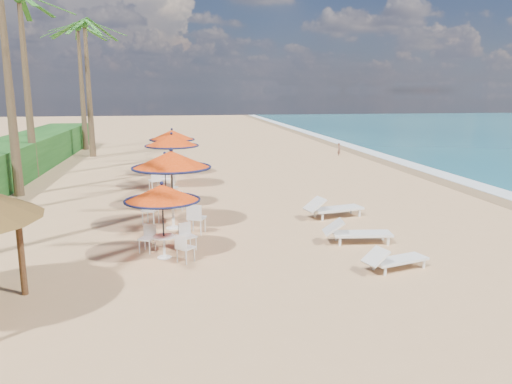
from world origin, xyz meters
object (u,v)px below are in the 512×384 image
station_1 (171,167)px  lounger_near (394,259)px  station_3 (170,147)px  lounger_mid (355,232)px  station_4 (173,141)px  station_0 (164,202)px  lounger_far (332,208)px  station_2 (165,167)px

station_1 → lounger_near: 7.53m
station_3 → lounger_mid: 11.14m
lounger_near → lounger_mid: 2.34m
station_4 → lounger_mid: (5.29, -13.35, -1.50)m
lounger_near → station_0: bearing=145.2°
station_1 → station_4: 10.84m
station_1 → station_3: (-0.09, 7.10, -0.14)m
station_1 → lounger_far: station_1 is taller
station_0 → station_2: station_2 is taller
station_4 → lounger_mid: size_ratio=1.21×
station_2 → lounger_mid: (5.61, -5.65, -1.25)m
station_2 → station_3: 3.98m
station_4 → station_1: bearing=-90.2°
lounger_near → lounger_far: bearing=72.8°
lounger_near → station_4: bearing=93.1°
lounger_mid → lounger_far: lounger_far is taller
station_0 → station_3: 10.03m
station_4 → lounger_near: 16.68m
station_0 → station_3: size_ratio=0.81×
station_2 → lounger_far: bearing=-23.9°
station_2 → lounger_mid: station_2 is taller
station_3 → station_0: bearing=-90.7°
station_0 → lounger_near: bearing=-18.8°
station_1 → lounger_mid: (5.33, -2.51, -1.70)m
station_4 → lounger_near: (5.45, -15.69, -1.54)m
station_3 → lounger_far: 8.82m
station_1 → lounger_mid: station_1 is taller
station_2 → lounger_near: bearing=-54.2°
station_1 → station_2: 3.18m
station_2 → station_3: size_ratio=0.83×
lounger_near → station_1: bearing=122.5°
station_2 → lounger_far: (5.87, -2.60, -1.22)m
lounger_far → station_2: bearing=143.0°
station_1 → lounger_far: 5.86m
lounger_mid → station_2: bearing=141.4°
station_0 → station_4: 13.76m
lounger_mid → lounger_far: (0.26, 3.05, 0.02)m
station_2 → lounger_near: 9.93m
lounger_far → lounger_mid: bearing=-107.9°
station_4 → station_2: bearing=-92.3°
station_1 → station_4: station_1 is taller
station_2 → lounger_far: station_2 is taller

